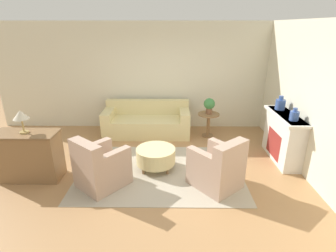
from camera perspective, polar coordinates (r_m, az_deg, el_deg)
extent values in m
plane|color=#AD7F51|center=(5.22, -1.74, -9.89)|extent=(16.00, 16.00, 0.00)
cube|color=beige|center=(7.14, -1.05, 10.68)|extent=(8.97, 0.12, 2.80)
cube|color=beige|center=(5.33, 29.76, 4.30)|extent=(0.12, 9.47, 2.80)
cube|color=#B2A893|center=(5.22, -1.74, -9.84)|extent=(3.14, 2.19, 0.01)
cube|color=beige|center=(6.85, -4.60, -0.03)|extent=(2.19, 0.91, 0.46)
cube|color=beige|center=(7.04, -4.45, 4.21)|extent=(2.19, 0.20, 0.38)
cube|color=beige|center=(6.87, -12.82, 2.55)|extent=(0.24, 0.87, 0.21)
cube|color=beige|center=(6.70, 3.63, 2.55)|extent=(0.24, 0.87, 0.21)
cube|color=olive|center=(6.53, -4.87, -3.01)|extent=(1.97, 0.05, 0.06)
cube|color=tan|center=(4.85, -13.94, -9.98)|extent=(1.03, 1.04, 0.44)
cube|color=tan|center=(4.50, -17.45, -6.25)|extent=(0.65, 0.59, 0.48)
cube|color=tan|center=(4.50, -12.07, -7.27)|extent=(0.58, 0.66, 0.26)
cube|color=tan|center=(4.90, -15.99, -5.18)|extent=(0.58, 0.66, 0.26)
cube|color=olive|center=(5.13, -10.46, -10.35)|extent=(0.50, 0.43, 0.06)
cube|color=tan|center=(4.77, 10.18, -10.25)|extent=(1.03, 1.04, 0.44)
cube|color=tan|center=(4.39, 13.44, -6.52)|extent=(0.65, 0.59, 0.48)
cube|color=tan|center=(4.80, 12.41, -5.40)|extent=(0.58, 0.66, 0.26)
cube|color=tan|center=(4.43, 7.96, -7.46)|extent=(0.58, 0.66, 0.26)
cube|color=olive|center=(5.07, 6.92, -10.55)|extent=(0.50, 0.43, 0.06)
cylinder|color=beige|center=(5.20, -2.68, -6.46)|extent=(0.77, 0.77, 0.30)
cylinder|color=olive|center=(5.12, -5.40, -9.72)|extent=(0.05, 0.05, 0.12)
cylinder|color=olive|center=(5.10, -0.14, -9.79)|extent=(0.05, 0.05, 0.12)
cylinder|color=olive|center=(5.52, -4.93, -7.27)|extent=(0.05, 0.05, 0.12)
cylinder|color=olive|center=(5.50, -0.08, -7.32)|extent=(0.05, 0.05, 0.12)
cylinder|color=olive|center=(6.67, 8.86, 2.56)|extent=(0.54, 0.54, 0.03)
cylinder|color=olive|center=(6.77, 8.72, 0.10)|extent=(0.08, 0.08, 0.58)
cylinder|color=olive|center=(6.88, 8.59, -2.05)|extent=(0.30, 0.30, 0.03)
cube|color=silver|center=(5.96, 23.77, -2.29)|extent=(0.36, 1.25, 1.00)
cube|color=maroon|center=(5.96, 22.06, -3.60)|extent=(0.02, 0.69, 0.55)
cube|color=silver|center=(5.80, 24.27, 2.05)|extent=(0.44, 1.35, 0.05)
cube|color=olive|center=(5.44, -27.95, -5.76)|extent=(1.09, 0.48, 0.91)
cube|color=brown|center=(5.28, -28.76, -1.47)|extent=(1.13, 0.52, 0.03)
cylinder|color=#38569E|center=(6.06, 23.24, 4.30)|extent=(0.20, 0.20, 0.22)
cylinder|color=#38569E|center=(6.03, 23.45, 5.66)|extent=(0.09, 0.09, 0.08)
cylinder|color=#38569E|center=(5.47, 25.79, 1.99)|extent=(0.17, 0.17, 0.18)
cylinder|color=#38569E|center=(5.44, 25.99, 3.20)|extent=(0.08, 0.08, 0.07)
cylinder|color=brown|center=(6.65, 8.90, 3.26)|extent=(0.15, 0.15, 0.14)
sphere|color=#3D7F42|center=(6.59, 8.99, 4.81)|extent=(0.28, 0.28, 0.28)
cylinder|color=tan|center=(5.27, -28.81, -1.17)|extent=(0.15, 0.15, 0.03)
cylinder|color=tan|center=(5.23, -29.06, 0.15)|extent=(0.03, 0.03, 0.23)
cone|color=beige|center=(5.17, -29.44, 2.17)|extent=(0.27, 0.27, 0.16)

